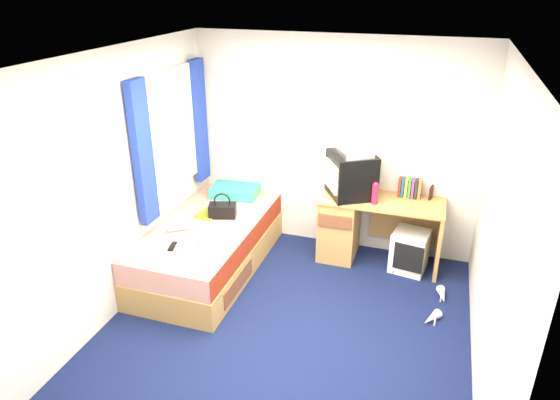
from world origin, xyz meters
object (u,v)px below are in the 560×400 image
(storage_cube, at_px, (410,251))
(water_bottle, at_px, (178,228))
(bed, at_px, (209,246))
(remote_control, at_px, (173,246))
(towel, at_px, (214,237))
(magazine, at_px, (208,214))
(aerosol_can, at_px, (375,190))
(crt_tv, at_px, (351,175))
(pink_water_bottle, at_px, (375,194))
(white_heels, at_px, (437,306))
(handbag, at_px, (223,210))
(pillow, at_px, (235,191))
(colour_swatch_fan, at_px, (185,247))
(desk, at_px, (355,224))
(vcr, at_px, (353,150))
(picture_frame, at_px, (431,192))

(storage_cube, height_order, water_bottle, water_bottle)
(bed, xyz_separation_m, remote_control, (-0.11, -0.56, 0.28))
(towel, xyz_separation_m, remote_control, (-0.33, -0.23, -0.04))
(magazine, height_order, water_bottle, water_bottle)
(aerosol_can, bearing_deg, crt_tv, -177.83)
(pink_water_bottle, distance_m, aerosol_can, 0.15)
(aerosol_can, distance_m, remote_control, 2.18)
(crt_tv, bearing_deg, magazine, -100.20)
(water_bottle, xyz_separation_m, white_heels, (2.62, 0.22, -0.54))
(pink_water_bottle, distance_m, handbag, 1.63)
(pillow, height_order, colour_swatch_fan, pillow)
(crt_tv, relative_size, colour_swatch_fan, 2.88)
(desk, bearing_deg, pillow, 179.00)
(storage_cube, bearing_deg, colour_swatch_fan, -140.63)
(aerosol_can, xyz_separation_m, towel, (-1.39, -1.07, -0.26))
(handbag, relative_size, remote_control, 2.03)
(bed, height_order, white_heels, bed)
(remote_control, bearing_deg, handbag, 64.21)
(storage_cube, bearing_deg, water_bottle, -149.38)
(towel, xyz_separation_m, magazine, (-0.32, 0.53, -0.04))
(handbag, bearing_deg, colour_swatch_fan, -112.02)
(crt_tv, xyz_separation_m, vcr, (0.00, 0.00, 0.28))
(picture_frame, height_order, water_bottle, picture_frame)
(towel, bearing_deg, magazine, 121.05)
(handbag, distance_m, water_bottle, 0.54)
(magazine, xyz_separation_m, colour_swatch_fan, (0.11, -0.73, -0.00))
(desk, height_order, magazine, desk)
(pink_water_bottle, bearing_deg, white_heels, -39.34)
(vcr, relative_size, picture_frame, 3.09)
(handbag, relative_size, white_heels, 0.51)
(towel, bearing_deg, bed, 124.92)
(bed, relative_size, handbag, 6.16)
(vcr, height_order, picture_frame, vcr)
(picture_frame, relative_size, remote_control, 0.88)
(towel, distance_m, colour_swatch_fan, 0.30)
(magazine, bearing_deg, remote_control, -90.95)
(handbag, distance_m, remote_control, 0.79)
(vcr, relative_size, water_bottle, 2.16)
(desk, bearing_deg, water_bottle, -149.77)
(pillow, xyz_separation_m, desk, (1.45, -0.03, -0.19))
(remote_control, bearing_deg, magazine, 76.93)
(colour_swatch_fan, bearing_deg, vcr, 43.17)
(pillow, distance_m, magazine, 0.56)
(picture_frame, bearing_deg, pink_water_bottle, -139.47)
(towel, height_order, remote_control, towel)
(desk, bearing_deg, towel, -138.81)
(magazine, height_order, colour_swatch_fan, magazine)
(storage_cube, xyz_separation_m, water_bottle, (-2.28, -0.89, 0.35))
(storage_cube, distance_m, water_bottle, 2.47)
(picture_frame, xyz_separation_m, magazine, (-2.29, -0.71, -0.27))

